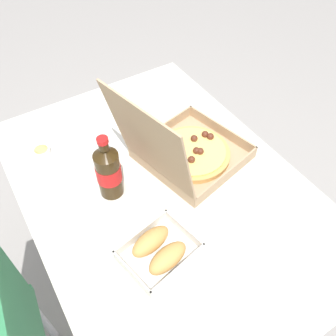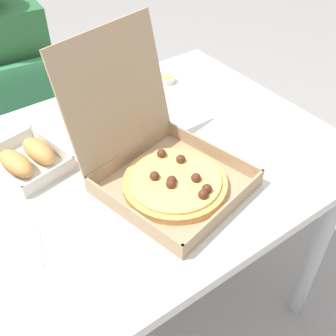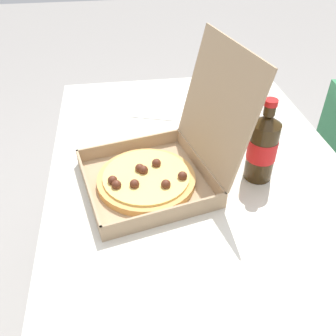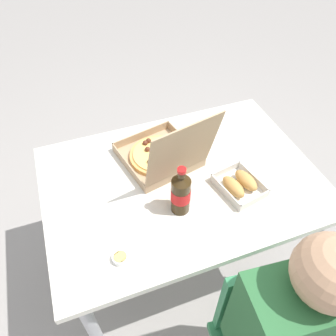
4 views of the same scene
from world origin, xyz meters
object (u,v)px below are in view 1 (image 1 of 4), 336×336
object	(u,v)px
bread_side_box	(159,250)
paper_menu	(261,268)
cola_bottle	(108,171)
pizza_box_open	(186,151)
dipping_sauce_cup	(42,151)

from	to	relation	value
bread_side_box	paper_menu	world-z (taller)	bread_side_box
bread_side_box	paper_menu	size ratio (longest dim) A/B	1.03
paper_menu	cola_bottle	bearing A→B (deg)	44.88
cola_bottle	paper_menu	world-z (taller)	cola_bottle
pizza_box_open	bread_side_box	bearing A→B (deg)	134.70
cola_bottle	dipping_sauce_cup	size ratio (longest dim) A/B	4.00
cola_bottle	pizza_box_open	bearing A→B (deg)	-93.74
pizza_box_open	bread_side_box	world-z (taller)	pizza_box_open
cola_bottle	dipping_sauce_cup	xyz separation A→B (m)	(0.27, 0.13, -0.08)
bread_side_box	paper_menu	xyz separation A→B (m)	(-0.17, -0.20, -0.02)
cola_bottle	paper_menu	size ratio (longest dim) A/B	1.07
paper_menu	bread_side_box	bearing A→B (deg)	68.26
pizza_box_open	cola_bottle	distance (m)	0.26
paper_menu	dipping_sauce_cup	world-z (taller)	dipping_sauce_cup
pizza_box_open	bread_side_box	distance (m)	0.35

